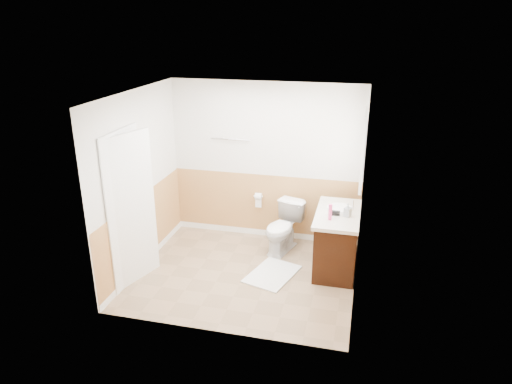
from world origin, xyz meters
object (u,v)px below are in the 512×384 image
(toilet, at_px, (283,228))
(vanity_cabinet, at_px, (337,242))
(bath_mat, at_px, (272,274))
(lotion_bottle, at_px, (330,212))
(soap_dispenser, at_px, (348,210))

(toilet, xyz_separation_m, vanity_cabinet, (0.84, -0.33, 0.02))
(toilet, distance_m, vanity_cabinet, 0.90)
(toilet, relative_size, bath_mat, 0.94)
(toilet, bearing_deg, lotion_bottle, -22.42)
(toilet, xyz_separation_m, bath_mat, (0.00, -0.76, -0.37))
(soap_dispenser, bearing_deg, toilet, 155.68)
(toilet, distance_m, soap_dispenser, 1.19)
(vanity_cabinet, xyz_separation_m, lotion_bottle, (-0.10, -0.27, 0.56))
(toilet, xyz_separation_m, soap_dispenser, (0.96, -0.43, 0.57))
(soap_dispenser, bearing_deg, lotion_bottle, -142.37)
(toilet, distance_m, bath_mat, 0.85)
(toilet, bearing_deg, vanity_cabinet, -4.93)
(lotion_bottle, bearing_deg, soap_dispenser, 37.63)
(toilet, height_order, vanity_cabinet, vanity_cabinet)
(lotion_bottle, bearing_deg, vanity_cabinet, 69.55)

